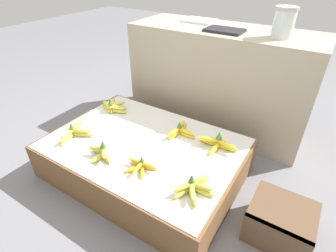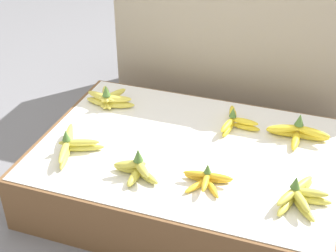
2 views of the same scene
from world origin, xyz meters
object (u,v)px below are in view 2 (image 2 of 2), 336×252
object	(u,v)px
banana_bunch_front_midright	(207,180)
banana_bunch_front_midleft	(136,169)
banana_bunch_front_left	(71,145)
banana_bunch_front_right	(300,196)
banana_bunch_middle_midright	(235,121)
banana_bunch_middle_left	(109,99)
banana_bunch_middle_right	(298,132)

from	to	relation	value
banana_bunch_front_midright	banana_bunch_front_midleft	bearing A→B (deg)	-171.95
banana_bunch_front_left	banana_bunch_front_right	world-z (taller)	same
banana_bunch_front_left	banana_bunch_middle_midright	world-z (taller)	banana_bunch_front_left
banana_bunch_front_midright	banana_bunch_middle_left	distance (m)	0.70
banana_bunch_front_midleft	banana_bunch_front_midright	world-z (taller)	banana_bunch_front_midleft
banana_bunch_middle_midright	banana_bunch_front_midleft	bearing A→B (deg)	-121.18
banana_bunch_front_left	banana_bunch_front_midright	world-z (taller)	banana_bunch_front_left
banana_bunch_front_left	banana_bunch_middle_right	bearing A→B (deg)	24.09
banana_bunch_front_left	banana_bunch_front_midleft	size ratio (longest dim) A/B	1.36
banana_bunch_front_right	banana_bunch_middle_midright	world-z (taller)	banana_bunch_front_right
banana_bunch_front_right	banana_bunch_middle_right	xyz separation A→B (m)	(-0.05, 0.40, 0.00)
banana_bunch_middle_midright	banana_bunch_middle_right	distance (m)	0.26
banana_bunch_front_midright	banana_bunch_middle_left	xyz separation A→B (m)	(-0.57, 0.41, 0.01)
banana_bunch_front_midleft	banana_bunch_middle_midright	size ratio (longest dim) A/B	0.84
banana_bunch_front_midleft	banana_bunch_front_right	size ratio (longest dim) A/B	0.85
banana_bunch_front_midright	banana_bunch_middle_midright	world-z (taller)	banana_bunch_middle_midright
banana_bunch_front_midright	banana_bunch_middle_midright	size ratio (longest dim) A/B	0.78
banana_bunch_front_right	banana_bunch_middle_right	world-z (taller)	banana_bunch_middle_right
banana_bunch_front_midleft	banana_bunch_front_midright	size ratio (longest dim) A/B	1.08
banana_bunch_front_right	banana_bunch_front_left	bearing A→B (deg)	178.67
banana_bunch_front_midleft	banana_bunch_front_midright	xyz separation A→B (m)	(0.26, 0.04, -0.01)
banana_bunch_middle_left	banana_bunch_middle_right	distance (m)	0.85
banana_bunch_front_midright	banana_bunch_front_right	distance (m)	0.33
banana_bunch_front_right	banana_bunch_middle_midright	distance (m)	0.51
banana_bunch_front_left	banana_bunch_front_right	distance (m)	0.89
banana_bunch_middle_right	banana_bunch_front_midleft	bearing A→B (deg)	-140.46
banana_bunch_front_left	banana_bunch_front_midleft	bearing A→B (deg)	-12.21
banana_bunch_front_midright	banana_bunch_front_left	bearing A→B (deg)	176.97
banana_bunch_front_midleft	banana_bunch_front_midright	bearing A→B (deg)	8.05
banana_bunch_middle_midright	banana_bunch_middle_right	world-z (taller)	banana_bunch_middle_right
banana_bunch_front_left	banana_bunch_front_right	size ratio (longest dim) A/B	1.15
banana_bunch_middle_left	banana_bunch_middle_right	bearing A→B (deg)	-0.37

